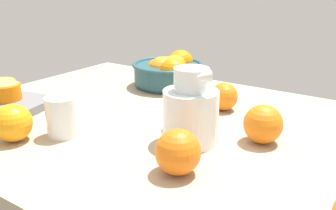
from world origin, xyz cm
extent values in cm
cube|color=tan|center=(0.00, 0.00, -1.50)|extent=(120.09, 84.14, 3.00)
cylinder|color=#234C56|center=(-18.92, 27.07, 0.60)|extent=(20.02, 20.02, 1.20)
cylinder|color=#234C56|center=(-18.92, 27.07, 4.13)|extent=(21.76, 21.76, 5.86)
torus|color=#234C56|center=(-18.92, 27.07, 7.06)|extent=(22.96, 22.96, 1.20)
sphere|color=orange|center=(-16.27, 26.56, 4.95)|extent=(6.78, 6.78, 6.78)
sphere|color=orange|center=(-17.85, 29.78, 6.35)|extent=(7.40, 7.40, 7.40)
sphere|color=orange|center=(-18.46, 34.13, 6.59)|extent=(8.47, 8.47, 8.47)
sphere|color=orange|center=(-19.99, 28.06, 5.62)|extent=(7.73, 7.73, 7.73)
sphere|color=orange|center=(-21.78, 25.69, 5.46)|extent=(7.31, 7.31, 7.31)
sphere|color=orange|center=(-19.61, 24.81, 5.77)|extent=(8.44, 8.44, 8.44)
sphere|color=orange|center=(-14.04, 22.99, 6.42)|extent=(8.31, 8.31, 8.31)
cylinder|color=white|center=(9.94, -6.30, 5.78)|extent=(11.88, 11.88, 11.55)
cylinder|color=white|center=(9.94, -6.30, 14.00)|extent=(7.37, 7.37, 4.89)
cone|color=white|center=(13.91, -8.78, 15.71)|extent=(3.96, 4.03, 2.80)
torus|color=white|center=(4.22, -2.74, 6.93)|extent=(5.97, 4.34, 6.28)
cylinder|color=yellow|center=(9.94, -6.30, 3.89)|extent=(10.93, 10.93, 7.78)
cylinder|color=white|center=(-15.48, -19.42, 4.50)|extent=(7.13, 7.13, 9.01)
cylinder|color=yellow|center=(-15.48, -19.42, 1.58)|extent=(6.28, 6.28, 3.16)
cylinder|color=orange|center=(-43.17, -15.60, 4.39)|extent=(8.40, 8.40, 4.26)
cylinder|color=#F9B353|center=(-43.17, -15.60, 6.66)|extent=(7.39, 7.39, 0.30)
cylinder|color=orange|center=(-49.15, -12.43, 4.11)|extent=(7.21, 7.21, 3.70)
cylinder|color=#F9C44F|center=(-49.15, -12.43, 6.11)|extent=(6.35, 6.35, 0.30)
sphere|color=orange|center=(15.14, -19.21, 4.21)|extent=(8.42, 8.42, 8.42)
sphere|color=orange|center=(-21.97, -27.44, 4.13)|extent=(8.26, 8.26, 8.26)
sphere|color=orange|center=(22.88, 2.26, 4.21)|extent=(8.41, 8.41, 8.41)
sphere|color=orange|center=(6.71, 16.26, 3.75)|extent=(7.49, 7.49, 7.49)
camera|label=1|loc=(47.44, -69.45, 33.77)|focal=39.47mm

